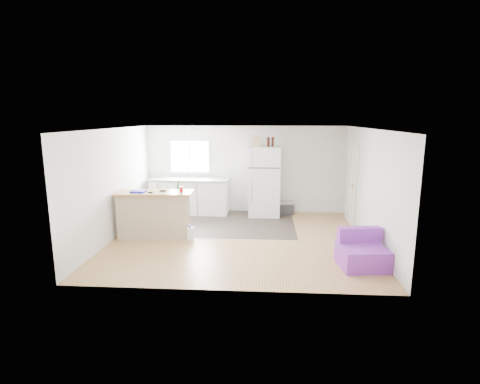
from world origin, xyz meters
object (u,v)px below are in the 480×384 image
object	(u,v)px
peninsula	(154,214)
mop	(173,229)
purple_seat	(362,253)
cleaner_jug	(190,233)
bottle_right	(273,142)
cooler	(285,208)
red_cup	(181,189)
bottle_left	(268,142)
refrigerator	(264,181)
blue_tray	(138,192)
kitchen_cabinets	(190,196)
cardboard_box	(256,141)

from	to	relation	value
peninsula	mop	size ratio (longest dim) A/B	1.31
purple_seat	cleaner_jug	world-z (taller)	purple_seat
purple_seat	bottle_right	distance (m)	4.16
cooler	red_cup	world-z (taller)	red_cup
peninsula	red_cup	size ratio (longest dim) A/B	14.17
cooler	cleaner_jug	world-z (taller)	cooler
purple_seat	bottle_left	distance (m)	4.16
refrigerator	peninsula	bearing A→B (deg)	-140.38
peninsula	red_cup	bearing A→B (deg)	-2.85
bottle_left	purple_seat	bearing A→B (deg)	-63.69
refrigerator	red_cup	world-z (taller)	refrigerator
refrigerator	purple_seat	world-z (taller)	refrigerator
peninsula	blue_tray	xyz separation A→B (m)	(-0.31, -0.07, 0.52)
cooler	mop	world-z (taller)	mop
cooler	refrigerator	bearing A→B (deg)	-174.64
purple_seat	blue_tray	world-z (taller)	blue_tray
cleaner_jug	bottle_left	world-z (taller)	bottle_left
peninsula	mop	distance (m)	0.56
bottle_left	kitchen_cabinets	bearing A→B (deg)	175.99
refrigerator	bottle_left	world-z (taller)	bottle_left
cooler	red_cup	xyz separation A→B (m)	(-2.40, -2.18, 0.90)
purple_seat	bottle_right	bearing A→B (deg)	107.80
kitchen_cabinets	bottle_left	bearing A→B (deg)	-2.48
blue_tray	bottle_right	bearing A→B (deg)	35.23
mop	bottle_right	distance (m)	3.53
blue_tray	cardboard_box	xyz separation A→B (m)	(2.52, 2.04, 0.98)
bottle_left	refrigerator	bearing A→B (deg)	138.80
kitchen_cabinets	bottle_left	world-z (taller)	bottle_left
kitchen_cabinets	purple_seat	bearing A→B (deg)	-41.22
mop	bottle_left	distance (m)	3.43
cleaner_jug	blue_tray	xyz separation A→B (m)	(-1.14, 0.09, 0.90)
kitchen_cabinets	bottle_left	distance (m)	2.63
kitchen_cabinets	refrigerator	world-z (taller)	refrigerator
purple_seat	red_cup	distance (m)	3.94
peninsula	refrigerator	world-z (taller)	refrigerator
refrigerator	cleaner_jug	bearing A→B (deg)	-126.32
mop	cardboard_box	bearing A→B (deg)	23.76
cooler	kitchen_cabinets	bearing A→B (deg)	173.05
peninsula	refrigerator	distance (m)	3.20
purple_seat	cardboard_box	xyz separation A→B (m)	(-1.98, 3.39, 1.78)
kitchen_cabinets	cooler	distance (m)	2.66
peninsula	purple_seat	size ratio (longest dim) A/B	1.94
cooler	purple_seat	distance (m)	3.80
mop	bottle_right	bearing A→B (deg)	18.12
refrigerator	bottle_left	bearing A→B (deg)	-41.53
peninsula	refrigerator	size ratio (longest dim) A/B	0.91
blue_tray	red_cup	bearing A→B (deg)	5.07
red_cup	blue_tray	size ratio (longest dim) A/B	0.40
refrigerator	bottle_right	bearing A→B (deg)	-9.10
kitchen_cabinets	bottle_right	size ratio (longest dim) A/B	8.77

